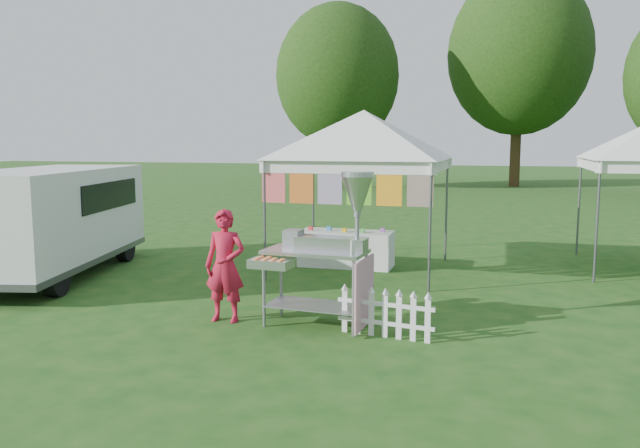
% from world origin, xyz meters
% --- Properties ---
extents(ground, '(120.00, 120.00, 0.00)m').
position_xyz_m(ground, '(0.00, 0.00, 0.00)').
color(ground, '#184915').
rests_on(ground, ground).
extents(canopy_main, '(4.24, 4.24, 3.45)m').
position_xyz_m(canopy_main, '(0.00, 3.49, 2.99)').
color(canopy_main, '#59595E').
rests_on(canopy_main, ground).
extents(tree_left, '(6.40, 6.40, 9.53)m').
position_xyz_m(tree_left, '(-6.00, 24.00, 5.83)').
color(tree_left, '#392814').
rests_on(tree_left, ground).
extents(tree_mid, '(7.60, 7.60, 11.52)m').
position_xyz_m(tree_mid, '(3.00, 28.00, 7.14)').
color(tree_mid, '#392814').
rests_on(tree_mid, ground).
extents(donut_cart, '(1.51, 0.95, 2.04)m').
position_xyz_m(donut_cart, '(0.42, -0.26, 1.20)').
color(donut_cart, gray).
rests_on(donut_cart, ground).
extents(vendor, '(0.57, 0.39, 1.52)m').
position_xyz_m(vendor, '(-1.02, -0.38, 0.76)').
color(vendor, '#B81631').
rests_on(vendor, ground).
extents(cargo_van, '(2.88, 4.96, 1.93)m').
position_xyz_m(cargo_van, '(-5.31, 1.47, 1.04)').
color(cargo_van, silver).
rests_on(cargo_van, ground).
extents(picket_fence, '(1.25, 0.21, 0.56)m').
position_xyz_m(picket_fence, '(1.18, -0.49, 0.29)').
color(picket_fence, silver).
rests_on(picket_fence, ground).
extents(display_table, '(1.80, 0.70, 0.70)m').
position_xyz_m(display_table, '(-0.38, 3.73, 0.35)').
color(display_table, white).
rests_on(display_table, ground).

